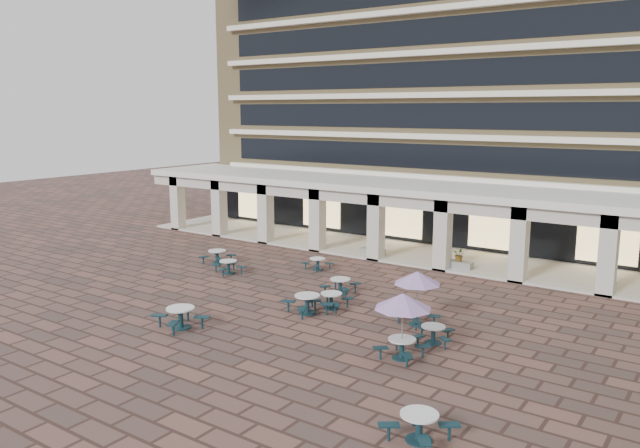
# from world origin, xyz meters

# --- Properties ---
(ground) EXTENTS (120.00, 120.00, 0.00)m
(ground) POSITION_xyz_m (0.00, 0.00, 0.00)
(ground) COLOR brown
(ground) RESTS_ON ground
(apartment_building) EXTENTS (40.00, 15.50, 25.20)m
(apartment_building) POSITION_xyz_m (0.00, 25.47, 12.60)
(apartment_building) COLOR tan
(apartment_building) RESTS_ON ground
(retail_arcade) EXTENTS (42.00, 6.60, 4.40)m
(retail_arcade) POSITION_xyz_m (0.00, 14.80, 3.00)
(retail_arcade) COLOR white
(retail_arcade) RESTS_ON ground
(picnic_table_1) EXTENTS (2.28, 2.28, 0.86)m
(picnic_table_1) POSITION_xyz_m (-2.73, -2.44, 0.52)
(picnic_table_1) COLOR #13333B
(picnic_table_1) RESTS_ON ground
(picnic_table_3) EXTENTS (1.96, 1.96, 0.79)m
(picnic_table_3) POSITION_xyz_m (9.15, -4.91, 0.47)
(picnic_table_3) COLOR #13333B
(picnic_table_3) RESTS_ON ground
(picnic_table_5) EXTENTS (2.28, 2.28, 0.83)m
(picnic_table_5) POSITION_xyz_m (0.41, 2.01, 0.50)
(picnic_table_5) COLOR #13333B
(picnic_table_5) RESTS_ON ground
(picnic_table_6) EXTENTS (1.95, 1.95, 2.26)m
(picnic_table_6) POSITION_xyz_m (4.97, 3.41, 1.92)
(picnic_table_6) COLOR #13333B
(picnic_table_6) RESTS_ON ground
(picnic_table_7) EXTENTS (1.82, 1.82, 0.69)m
(picnic_table_7) POSITION_xyz_m (6.43, 1.88, 0.41)
(picnic_table_7) COLOR #13333B
(picnic_table_7) RESTS_ON ground
(picnic_table_8) EXTENTS (1.97, 1.97, 0.72)m
(picnic_table_8) POSITION_xyz_m (-7.10, 5.05, 0.43)
(picnic_table_8) COLOR #13333B
(picnic_table_8) RESTS_ON ground
(picnic_table_9) EXTENTS (1.70, 1.70, 0.65)m
(picnic_table_9) POSITION_xyz_m (-3.57, 8.48, 0.39)
(picnic_table_9) COLOR #13333B
(picnic_table_9) RESTS_ON ground
(picnic_table_10) EXTENTS (1.69, 1.69, 0.72)m
(picnic_table_10) POSITION_xyz_m (0.91, 3.16, 0.43)
(picnic_table_10) COLOR #13333B
(picnic_table_10) RESTS_ON ground
(picnic_table_11) EXTENTS (2.08, 2.08, 2.40)m
(picnic_table_11) POSITION_xyz_m (6.14, -0.13, 2.04)
(picnic_table_11) COLOR #13333B
(picnic_table_11) RESTS_ON ground
(picnic_table_12) EXTENTS (1.83, 1.83, 0.77)m
(picnic_table_12) POSITION_xyz_m (-9.18, 6.35, 0.46)
(picnic_table_12) COLOR #13333B
(picnic_table_12) RESTS_ON ground
(picnic_table_13) EXTENTS (1.80, 1.80, 0.75)m
(picnic_table_13) POSITION_xyz_m (-0.03, 5.34, 0.45)
(picnic_table_13) COLOR #13333B
(picnic_table_13) RESTS_ON ground
(planter_left) EXTENTS (1.50, 0.66, 1.19)m
(planter_left) POSITION_xyz_m (-2.62, 12.90, 0.45)
(planter_left) COLOR gray
(planter_left) RESTS_ON ground
(planter_right) EXTENTS (1.50, 0.71, 1.26)m
(planter_right) POSITION_xyz_m (2.93, 12.90, 0.51)
(planter_right) COLOR gray
(planter_right) RESTS_ON ground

